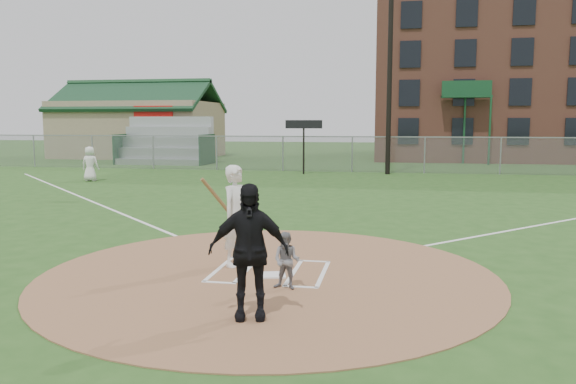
% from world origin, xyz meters
% --- Properties ---
extents(ground, '(140.00, 140.00, 0.00)m').
position_xyz_m(ground, '(0.00, 0.00, 0.00)').
color(ground, '#274F1B').
rests_on(ground, ground).
extents(dirt_circle, '(8.40, 8.40, 0.02)m').
position_xyz_m(dirt_circle, '(0.00, 0.00, 0.01)').
color(dirt_circle, '#9C6C49').
rests_on(dirt_circle, ground).
extents(home_plate, '(0.51, 0.51, 0.03)m').
position_xyz_m(home_plate, '(0.13, -0.13, 0.03)').
color(home_plate, white).
rests_on(home_plate, dirt_circle).
extents(foul_line_third, '(17.04, 17.04, 0.01)m').
position_xyz_m(foul_line_third, '(-9.00, 9.00, 0.01)').
color(foul_line_third, white).
rests_on(foul_line_third, ground).
extents(catcher, '(0.52, 0.43, 0.97)m').
position_xyz_m(catcher, '(0.51, -0.89, 0.50)').
color(catcher, gray).
rests_on(catcher, dirt_circle).
extents(umpire, '(1.21, 0.70, 1.95)m').
position_xyz_m(umpire, '(0.24, -2.35, 0.99)').
color(umpire, black).
rests_on(umpire, dirt_circle).
extents(ondeck_player, '(0.85, 0.59, 1.66)m').
position_xyz_m(ondeck_player, '(-12.00, 14.72, 0.83)').
color(ondeck_player, white).
rests_on(ondeck_player, ground).
extents(batters_boxes, '(2.08, 1.88, 0.01)m').
position_xyz_m(batters_boxes, '(0.00, 0.15, 0.03)').
color(batters_boxes, white).
rests_on(batters_boxes, dirt_circle).
extents(batter_at_plate, '(0.89, 1.07, 1.97)m').
position_xyz_m(batter_at_plate, '(-0.73, 0.47, 1.01)').
color(batter_at_plate, silver).
rests_on(batter_at_plate, dirt_circle).
extents(outfield_fence, '(56.08, 0.08, 2.03)m').
position_xyz_m(outfield_fence, '(0.00, 22.00, 1.02)').
color(outfield_fence, slate).
rests_on(outfield_fence, ground).
extents(bleachers, '(6.08, 3.20, 3.20)m').
position_xyz_m(bleachers, '(-13.00, 26.20, 1.59)').
color(bleachers, '#B7BABF').
rests_on(bleachers, ground).
extents(clubhouse, '(12.20, 8.71, 6.23)m').
position_xyz_m(clubhouse, '(-18.00, 32.99, 2.39)').
color(clubhouse, tan).
rests_on(clubhouse, ground).
extents(brick_warehouse, '(30.00, 17.17, 15.00)m').
position_xyz_m(brick_warehouse, '(16.00, 37.96, 7.50)').
color(brick_warehouse, '#955240').
rests_on(brick_warehouse, ground).
extents(light_pole, '(1.20, 0.30, 12.22)m').
position_xyz_m(light_pole, '(2.00, 21.00, 6.61)').
color(light_pole, black).
rests_on(light_pole, ground).
extents(scoreboard_sign, '(2.00, 0.10, 2.93)m').
position_xyz_m(scoreboard_sign, '(-2.50, 20.20, 2.39)').
color(scoreboard_sign, black).
rests_on(scoreboard_sign, ground).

